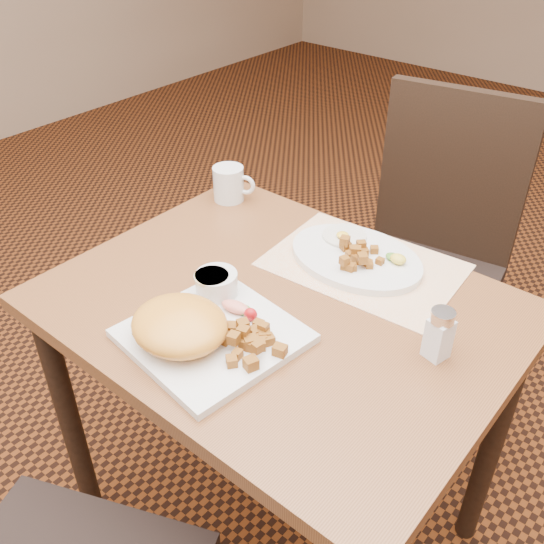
{
  "coord_description": "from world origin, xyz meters",
  "views": [
    {
      "loc": [
        0.6,
        -0.74,
        1.49
      ],
      "look_at": [
        -0.01,
        -0.01,
        0.82
      ],
      "focal_mm": 40.0,
      "sensor_mm": 36.0,
      "label": 1
    }
  ],
  "objects_px": {
    "plate_square": "(213,336)",
    "salt_shaker": "(439,333)",
    "chair_far": "(431,245)",
    "plate_oval": "(356,257)",
    "table": "(279,343)",
    "coffee_mug": "(229,184)"
  },
  "relations": [
    {
      "from": "table",
      "to": "plate_square",
      "type": "distance_m",
      "value": 0.2
    },
    {
      "from": "table",
      "to": "plate_oval",
      "type": "xyz_separation_m",
      "value": [
        0.04,
        0.22,
        0.12
      ]
    },
    {
      "from": "coffee_mug",
      "to": "plate_square",
      "type": "bearing_deg",
      "value": -50.11
    },
    {
      "from": "plate_square",
      "to": "plate_oval",
      "type": "bearing_deg",
      "value": 81.1
    },
    {
      "from": "chair_far",
      "to": "coffee_mug",
      "type": "xyz_separation_m",
      "value": [
        -0.37,
        -0.45,
        0.25
      ]
    },
    {
      "from": "chair_far",
      "to": "plate_square",
      "type": "bearing_deg",
      "value": 79.28
    },
    {
      "from": "plate_oval",
      "to": "salt_shaker",
      "type": "xyz_separation_m",
      "value": [
        0.27,
        -0.16,
        0.04
      ]
    },
    {
      "from": "salt_shaker",
      "to": "coffee_mug",
      "type": "height_order",
      "value": "salt_shaker"
    },
    {
      "from": "plate_square",
      "to": "salt_shaker",
      "type": "height_order",
      "value": "salt_shaker"
    },
    {
      "from": "plate_square",
      "to": "salt_shaker",
      "type": "distance_m",
      "value": 0.4
    },
    {
      "from": "plate_oval",
      "to": "plate_square",
      "type": "bearing_deg",
      "value": -98.9
    },
    {
      "from": "plate_oval",
      "to": "coffee_mug",
      "type": "relative_size",
      "value": 2.86
    },
    {
      "from": "plate_oval",
      "to": "coffee_mug",
      "type": "distance_m",
      "value": 0.41
    },
    {
      "from": "coffee_mug",
      "to": "salt_shaker",
      "type": "bearing_deg",
      "value": -15.88
    },
    {
      "from": "plate_square",
      "to": "plate_oval",
      "type": "distance_m",
      "value": 0.39
    },
    {
      "from": "chair_far",
      "to": "salt_shaker",
      "type": "xyz_separation_m",
      "value": [
        0.31,
        -0.65,
        0.26
      ]
    },
    {
      "from": "table",
      "to": "salt_shaker",
      "type": "distance_m",
      "value": 0.36
    },
    {
      "from": "plate_square",
      "to": "plate_oval",
      "type": "relative_size",
      "value": 0.92
    },
    {
      "from": "chair_far",
      "to": "plate_oval",
      "type": "relative_size",
      "value": 3.19
    },
    {
      "from": "chair_far",
      "to": "salt_shaker",
      "type": "bearing_deg",
      "value": 106.52
    },
    {
      "from": "chair_far",
      "to": "table",
      "type": "bearing_deg",
      "value": 80.91
    },
    {
      "from": "chair_far",
      "to": "plate_oval",
      "type": "height_order",
      "value": "chair_far"
    }
  ]
}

